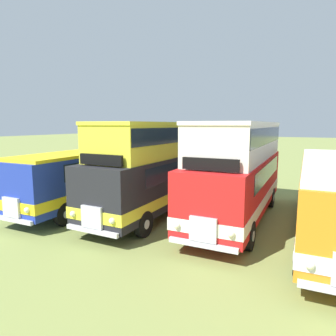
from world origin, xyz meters
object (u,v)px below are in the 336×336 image
Objects in this scene: bus_second_in_row at (160,163)px; bus_fourth_in_row at (335,191)px; bus_first_in_row at (98,172)px; bus_third_in_row at (239,167)px.

bus_fourth_in_row is (7.77, -0.05, -0.71)m from bus_second_in_row.
bus_first_in_row is 1.13× the size of bus_third_in_row.
bus_first_in_row is 11.66m from bus_fourth_in_row.
bus_second_in_row is at bearing -176.35° from bus_third_in_row.
bus_second_in_row reaches higher than bus_fourth_in_row.
bus_second_in_row is at bearing 179.62° from bus_fourth_in_row.
bus_third_in_row is at bearing 3.65° from bus_second_in_row.
bus_first_in_row is at bearing 179.96° from bus_fourth_in_row.
bus_first_in_row is 3.96m from bus_second_in_row.
bus_fourth_in_row is (3.89, -0.30, -0.71)m from bus_third_in_row.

